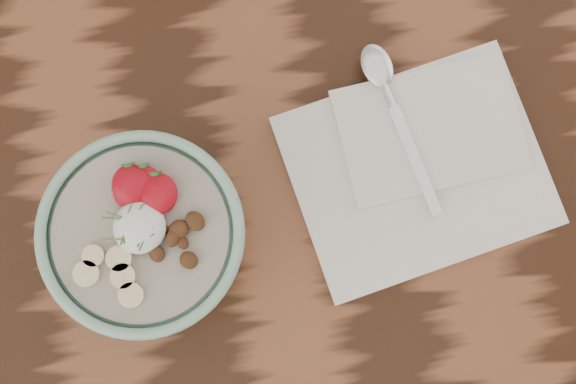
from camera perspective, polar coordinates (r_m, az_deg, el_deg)
name	(u,v)px	position (r cm, az deg, el deg)	size (l,w,h in cm)	color
table	(190,212)	(97.99, -6.98, -1.44)	(160.00, 90.00, 75.00)	black
breakfast_bowl	(147,236)	(82.02, -9.97, -3.10)	(20.22, 20.22, 13.28)	#85B49C
napkin	(420,162)	(89.17, 9.36, 2.13)	(30.40, 26.22, 1.66)	white
spoon	(386,89)	(88.94, 7.02, 7.27)	(6.44, 20.29, 1.06)	silver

